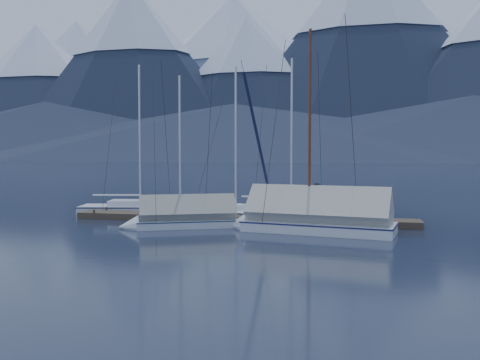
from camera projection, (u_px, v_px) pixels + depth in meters
name	position (u px, v px, depth m)	size (l,w,h in m)	color
ground	(231.00, 228.00, 24.50)	(1000.00, 1000.00, 0.00)	black
mountain_range	(358.00, 80.00, 380.55)	(877.00, 584.00, 150.50)	#475675
dock	(240.00, 220.00, 26.44)	(18.00, 1.50, 0.54)	#382D23
mooring_posts	(231.00, 215.00, 26.54)	(15.12, 1.52, 0.35)	#382D23
sailboat_open_left	(149.00, 210.00, 30.39)	(7.60, 3.68, 9.69)	silver
sailboat_open_mid	(243.00, 216.00, 27.86)	(7.11, 4.59, 9.15)	silver
sailboat_open_right	(300.00, 214.00, 28.55)	(7.42, 3.18, 9.77)	white
sailboat_covered_near	(306.00, 220.00, 23.27)	(8.12, 3.73, 10.20)	white
sailboat_covered_far	(178.00, 219.00, 24.55)	(5.91, 3.96, 8.02)	silver
person	(318.00, 200.00, 25.91)	(0.63, 0.41, 1.72)	black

